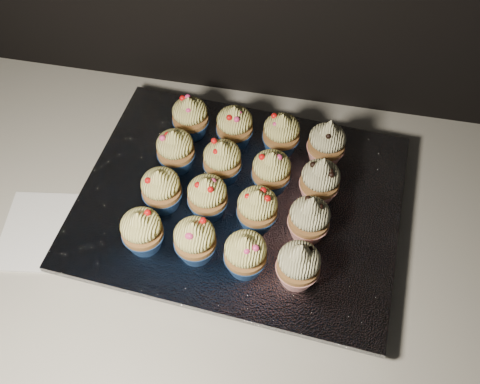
{
  "coord_description": "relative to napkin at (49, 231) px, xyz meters",
  "views": [
    {
      "loc": [
        -0.05,
        1.24,
        1.64
      ],
      "look_at": [
        -0.15,
        1.72,
        0.95
      ],
      "focal_mm": 40.0,
      "sensor_mm": 36.0,
      "label": 1
    }
  ],
  "objects": [
    {
      "name": "cupcake_2",
      "position": [
        0.33,
        -0.02,
        0.07
      ],
      "size": [
        0.06,
        0.06,
        0.08
      ],
      "color": "navy",
      "rests_on": "foil_lining"
    },
    {
      "name": "cupcake_14",
      "position": [
        0.34,
        0.22,
        0.07
      ],
      "size": [
        0.06,
        0.06,
        0.08
      ],
      "color": "navy",
      "rests_on": "foil_lining"
    },
    {
      "name": "cupcake_13",
      "position": [
        0.26,
        0.22,
        0.07
      ],
      "size": [
        0.06,
        0.06,
        0.08
      ],
      "color": "navy",
      "rests_on": "foil_lining"
    },
    {
      "name": "foil_lining",
      "position": [
        0.3,
        0.1,
        0.03
      ],
      "size": [
        0.53,
        0.43,
        0.01
      ],
      "primitive_type": "cube",
      "rotation": [
        0.0,
        0.0,
        -0.07
      ],
      "color": "silver",
      "rests_on": "baking_tray"
    },
    {
      "name": "cupcake_3",
      "position": [
        0.4,
        -0.02,
        0.07
      ],
      "size": [
        0.06,
        0.06,
        0.1
      ],
      "color": "#A51C16",
      "rests_on": "foil_lining"
    },
    {
      "name": "cupcake_6",
      "position": [
        0.33,
        0.06,
        0.07
      ],
      "size": [
        0.06,
        0.06,
        0.08
      ],
      "color": "navy",
      "rests_on": "foil_lining"
    },
    {
      "name": "cupcake_12",
      "position": [
        0.18,
        0.23,
        0.07
      ],
      "size": [
        0.06,
        0.06,
        0.08
      ],
      "color": "navy",
      "rests_on": "foil_lining"
    },
    {
      "name": "cupcake_4",
      "position": [
        0.18,
        0.07,
        0.07
      ],
      "size": [
        0.06,
        0.06,
        0.08
      ],
      "color": "navy",
      "rests_on": "foil_lining"
    },
    {
      "name": "cupcake_1",
      "position": [
        0.25,
        -0.01,
        0.07
      ],
      "size": [
        0.06,
        0.06,
        0.08
      ],
      "color": "navy",
      "rests_on": "foil_lining"
    },
    {
      "name": "cupcake_8",
      "position": [
        0.18,
        0.15,
        0.07
      ],
      "size": [
        0.06,
        0.06,
        0.08
      ],
      "color": "navy",
      "rests_on": "foil_lining"
    },
    {
      "name": "napkin",
      "position": [
        0.0,
        0.0,
        0.0
      ],
      "size": [
        0.17,
        0.17,
        0.0
      ],
      "primitive_type": "cube",
      "rotation": [
        0.0,
        0.0,
        0.15
      ],
      "color": "white",
      "rests_on": "worktop"
    },
    {
      "name": "baking_tray",
      "position": [
        0.3,
        0.1,
        0.01
      ],
      "size": [
        0.49,
        0.39,
        0.02
      ],
      "primitive_type": "cube",
      "rotation": [
        0.0,
        0.0,
        -0.07
      ],
      "color": "black",
      "rests_on": "worktop"
    },
    {
      "name": "cupcake_10",
      "position": [
        0.34,
        0.14,
        0.07
      ],
      "size": [
        0.06,
        0.06,
        0.08
      ],
      "color": "navy",
      "rests_on": "foil_lining"
    },
    {
      "name": "cabinet",
      "position": [
        0.44,
        0.08,
        -0.47
      ],
      "size": [
        2.4,
        0.6,
        0.86
      ],
      "primitive_type": "cube",
      "color": "black",
      "rests_on": "ground"
    },
    {
      "name": "cupcake_11",
      "position": [
        0.42,
        0.13,
        0.07
      ],
      "size": [
        0.06,
        0.06,
        0.1
      ],
      "color": "#A51C16",
      "rests_on": "foil_lining"
    },
    {
      "name": "cupcake_9",
      "position": [
        0.26,
        0.14,
        0.07
      ],
      "size": [
        0.06,
        0.06,
        0.08
      ],
      "color": "navy",
      "rests_on": "foil_lining"
    },
    {
      "name": "cupcake_15",
      "position": [
        0.42,
        0.21,
        0.07
      ],
      "size": [
        0.06,
        0.06,
        0.1
      ],
      "color": "#A51C16",
      "rests_on": "foil_lining"
    },
    {
      "name": "cupcake_5",
      "position": [
        0.25,
        0.07,
        0.07
      ],
      "size": [
        0.06,
        0.06,
        0.08
      ],
      "color": "navy",
      "rests_on": "foil_lining"
    },
    {
      "name": "cupcake_0",
      "position": [
        0.17,
        -0.01,
        0.07
      ],
      "size": [
        0.06,
        0.06,
        0.08
      ],
      "color": "navy",
      "rests_on": "foil_lining"
    },
    {
      "name": "worktop",
      "position": [
        0.44,
        0.08,
        -0.02
      ],
      "size": [
        2.44,
        0.64,
        0.04
      ],
      "primitive_type": "cube",
      "color": "silver",
      "rests_on": "cabinet"
    },
    {
      "name": "cupcake_7",
      "position": [
        0.41,
        0.06,
        0.07
      ],
      "size": [
        0.06,
        0.06,
        0.1
      ],
      "color": "#A51C16",
      "rests_on": "foil_lining"
    }
  ]
}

